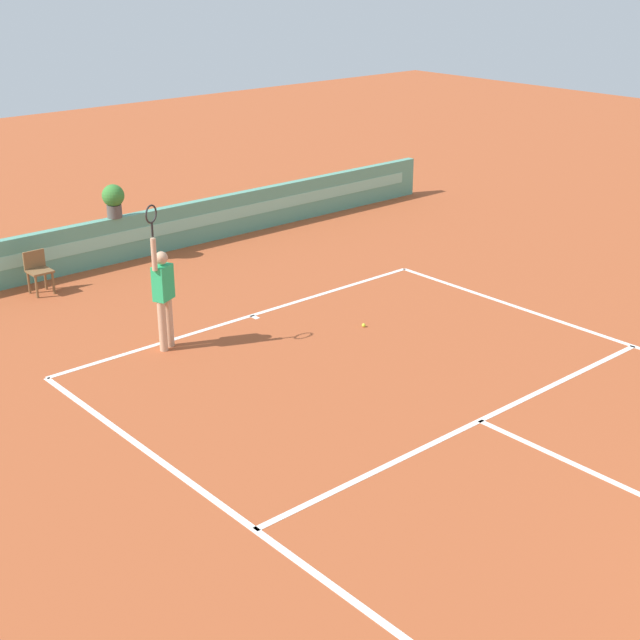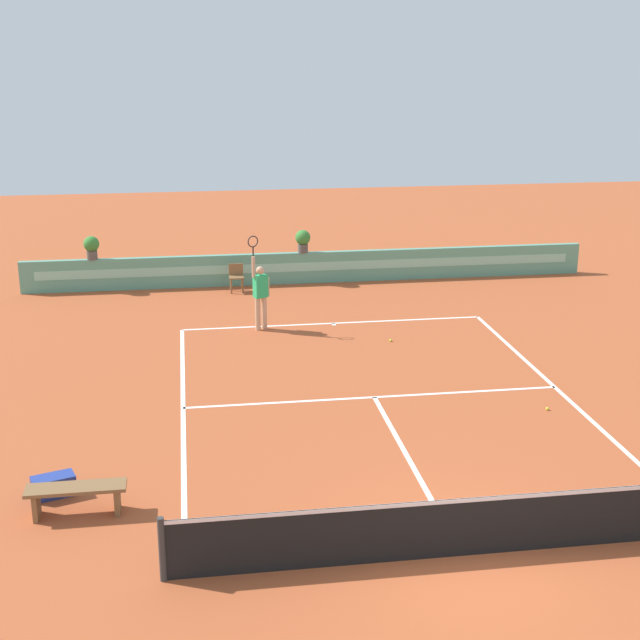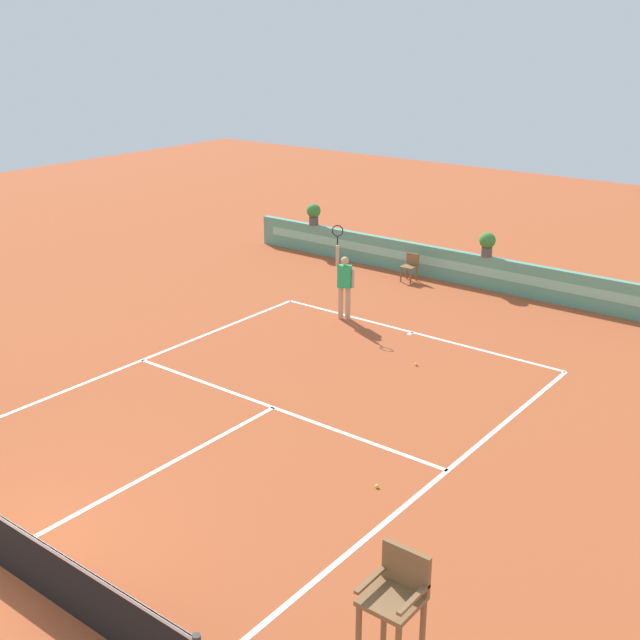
# 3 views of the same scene
# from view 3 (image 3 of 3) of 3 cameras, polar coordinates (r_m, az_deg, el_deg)

# --- Properties ---
(ground_plane) EXTENTS (60.00, 60.00, 0.00)m
(ground_plane) POSITION_cam_3_polar(r_m,az_deg,el_deg) (16.60, -4.22, -6.69)
(ground_plane) COLOR #A84C28
(court_lines) EXTENTS (8.32, 11.94, 0.01)m
(court_lines) POSITION_cam_3_polar(r_m,az_deg,el_deg) (17.08, -2.61, -5.83)
(court_lines) COLOR white
(court_lines) RESTS_ON ground
(back_wall_barrier) EXTENTS (18.00, 0.21, 1.00)m
(back_wall_barrier) POSITION_cam_3_polar(r_m,az_deg,el_deg) (24.56, 12.11, 3.22)
(back_wall_barrier) COLOR #599E84
(back_wall_barrier) RESTS_ON ground
(umpire_chair) EXTENTS (0.60, 0.60, 2.14)m
(umpire_chair) POSITION_cam_3_polar(r_m,az_deg,el_deg) (9.51, 5.28, -20.27)
(umpire_chair) COLOR brown
(umpire_chair) RESTS_ON ground
(ball_kid_chair) EXTENTS (0.44, 0.44, 0.85)m
(ball_kid_chair) POSITION_cam_3_polar(r_m,az_deg,el_deg) (25.05, 6.40, 3.83)
(ball_kid_chair) COLOR brown
(ball_kid_chair) RESTS_ON ground
(tennis_player) EXTENTS (0.57, 0.35, 2.58)m
(tennis_player) POSITION_cam_3_polar(r_m,az_deg,el_deg) (21.45, 1.73, 2.72)
(tennis_player) COLOR tan
(tennis_player) RESTS_ON ground
(tennis_ball_near_baseline) EXTENTS (0.07, 0.07, 0.07)m
(tennis_ball_near_baseline) POSITION_cam_3_polar(r_m,az_deg,el_deg) (18.95, 6.83, -3.13)
(tennis_ball_near_baseline) COLOR #CCE033
(tennis_ball_near_baseline) RESTS_ON ground
(tennis_ball_mid_court) EXTENTS (0.07, 0.07, 0.07)m
(tennis_ball_mid_court) POSITION_cam_3_polar(r_m,az_deg,el_deg) (14.17, 4.05, -11.65)
(tennis_ball_mid_court) COLOR #CCE033
(tennis_ball_mid_court) RESTS_ON ground
(potted_plant_far_left) EXTENTS (0.48, 0.48, 0.72)m
(potted_plant_far_left) POSITION_cam_3_polar(r_m,az_deg,el_deg) (27.81, -0.45, 7.59)
(potted_plant_far_left) COLOR #514C47
(potted_plant_far_left) RESTS_ON back_wall_barrier
(potted_plant_centre) EXTENTS (0.48, 0.48, 0.72)m
(potted_plant_centre) POSITION_cam_3_polar(r_m,az_deg,el_deg) (24.42, 11.75, 5.37)
(potted_plant_centre) COLOR #514C47
(potted_plant_centre) RESTS_ON back_wall_barrier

